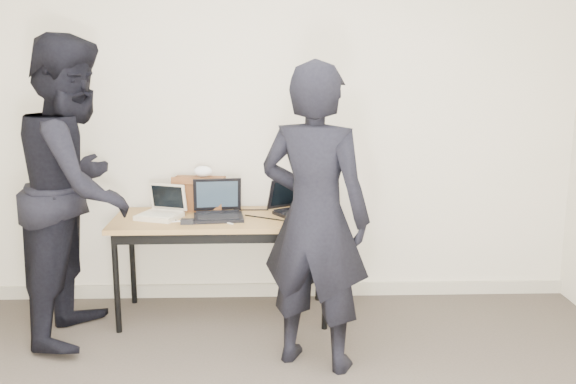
{
  "coord_description": "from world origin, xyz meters",
  "views": [
    {
      "loc": [
        -0.03,
        -2.44,
        1.79
      ],
      "look_at": [
        0.1,
        1.6,
        0.95
      ],
      "focal_mm": 40.0,
      "sensor_mm": 36.0,
      "label": 1
    }
  ],
  "objects_px": {
    "desk": "(223,226)",
    "laptop_right": "(296,205)",
    "equipment_box": "(312,202)",
    "laptop_beige": "(161,211)",
    "laptop_center": "(218,209)",
    "leather_satchel": "(199,193)",
    "person_observer": "(77,189)",
    "person_typist": "(315,218)"
  },
  "relations": [
    {
      "from": "person_typist",
      "to": "person_observer",
      "type": "bearing_deg",
      "value": 5.45
    },
    {
      "from": "leather_satchel",
      "to": "equipment_box",
      "type": "distance_m",
      "value": 0.81
    },
    {
      "from": "desk",
      "to": "laptop_right",
      "type": "relative_size",
      "value": 3.42
    },
    {
      "from": "desk",
      "to": "person_typist",
      "type": "relative_size",
      "value": 0.84
    },
    {
      "from": "laptop_beige",
      "to": "person_observer",
      "type": "xyz_separation_m",
      "value": [
        -0.49,
        -0.25,
        0.21
      ]
    },
    {
      "from": "laptop_right",
      "to": "leather_satchel",
      "type": "bearing_deg",
      "value": 140.14
    },
    {
      "from": "laptop_beige",
      "to": "laptop_right",
      "type": "xyz_separation_m",
      "value": [
        0.94,
        0.1,
        0.01
      ]
    },
    {
      "from": "person_typist",
      "to": "person_observer",
      "type": "relative_size",
      "value": 0.92
    },
    {
      "from": "leather_satchel",
      "to": "equipment_box",
      "type": "height_order",
      "value": "leather_satchel"
    },
    {
      "from": "equipment_box",
      "to": "laptop_right",
      "type": "bearing_deg",
      "value": -147.84
    },
    {
      "from": "laptop_beige",
      "to": "person_typist",
      "type": "relative_size",
      "value": 0.2
    },
    {
      "from": "laptop_center",
      "to": "person_observer",
      "type": "bearing_deg",
      "value": -171.03
    },
    {
      "from": "laptop_beige",
      "to": "laptop_center",
      "type": "distance_m",
      "value": 0.39
    },
    {
      "from": "person_observer",
      "to": "laptop_right",
      "type": "bearing_deg",
      "value": -73.19
    },
    {
      "from": "laptop_beige",
      "to": "laptop_center",
      "type": "relative_size",
      "value": 0.95
    },
    {
      "from": "laptop_right",
      "to": "laptop_beige",
      "type": "bearing_deg",
      "value": 155.24
    },
    {
      "from": "person_observer",
      "to": "person_typist",
      "type": "bearing_deg",
      "value": -105.76
    },
    {
      "from": "laptop_center",
      "to": "equipment_box",
      "type": "relative_size",
      "value": 1.63
    },
    {
      "from": "laptop_center",
      "to": "leather_satchel",
      "type": "height_order",
      "value": "laptop_center"
    },
    {
      "from": "laptop_right",
      "to": "person_observer",
      "type": "relative_size",
      "value": 0.23
    },
    {
      "from": "laptop_beige",
      "to": "laptop_right",
      "type": "bearing_deg",
      "value": 27.05
    },
    {
      "from": "laptop_beige",
      "to": "laptop_center",
      "type": "xyz_separation_m",
      "value": [
        0.39,
        -0.0,
        0.01
      ]
    },
    {
      "from": "leather_satchel",
      "to": "equipment_box",
      "type": "relative_size",
      "value": 1.7
    },
    {
      "from": "laptop_right",
      "to": "leather_satchel",
      "type": "distance_m",
      "value": 0.71
    },
    {
      "from": "desk",
      "to": "laptop_right",
      "type": "bearing_deg",
      "value": 12.72
    },
    {
      "from": "equipment_box",
      "to": "desk",
      "type": "bearing_deg",
      "value": -163.06
    },
    {
      "from": "leather_satchel",
      "to": "person_typist",
      "type": "bearing_deg",
      "value": -42.55
    },
    {
      "from": "laptop_center",
      "to": "leather_satchel",
      "type": "relative_size",
      "value": 0.96
    },
    {
      "from": "person_typist",
      "to": "person_observer",
      "type": "height_order",
      "value": "person_observer"
    },
    {
      "from": "equipment_box",
      "to": "laptop_center",
      "type": "bearing_deg",
      "value": -164.74
    },
    {
      "from": "laptop_right",
      "to": "person_observer",
      "type": "bearing_deg",
      "value": 162.75
    },
    {
      "from": "desk",
      "to": "person_typist",
      "type": "distance_m",
      "value": 0.97
    },
    {
      "from": "leather_satchel",
      "to": "person_observer",
      "type": "xyz_separation_m",
      "value": [
        -0.73,
        -0.46,
        0.13
      ]
    },
    {
      "from": "laptop_center",
      "to": "equipment_box",
      "type": "height_order",
      "value": "laptop_center"
    },
    {
      "from": "laptop_beige",
      "to": "leather_satchel",
      "type": "distance_m",
      "value": 0.33
    },
    {
      "from": "person_typist",
      "to": "laptop_beige",
      "type": "bearing_deg",
      "value": -12.73
    },
    {
      "from": "desk",
      "to": "leather_satchel",
      "type": "height_order",
      "value": "leather_satchel"
    },
    {
      "from": "desk",
      "to": "equipment_box",
      "type": "height_order",
      "value": "equipment_box"
    },
    {
      "from": "desk",
      "to": "equipment_box",
      "type": "bearing_deg",
      "value": 16.56
    },
    {
      "from": "leather_satchel",
      "to": "person_observer",
      "type": "height_order",
      "value": "person_observer"
    },
    {
      "from": "equipment_box",
      "to": "person_observer",
      "type": "bearing_deg",
      "value": -164.65
    },
    {
      "from": "laptop_center",
      "to": "person_observer",
      "type": "distance_m",
      "value": 0.93
    }
  ]
}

